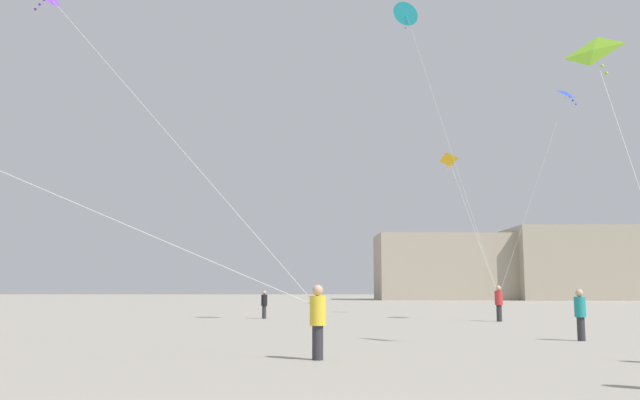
{
  "coord_description": "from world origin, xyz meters",
  "views": [
    {
      "loc": [
        0.55,
        -6.41,
        1.8
      ],
      "look_at": [
        0.0,
        23.23,
        5.74
      ],
      "focal_mm": 36.69,
      "sensor_mm": 36.0,
      "label": 1
    }
  ],
  "objects_px": {
    "person_in_teal": "(580,312)",
    "kite_lime_delta": "(594,54)",
    "building_centre_hall": "(577,264)",
    "person_in_yellow": "(318,319)",
    "building_left_hall": "(450,267)",
    "person_in_black": "(264,303)",
    "person_in_red": "(499,302)",
    "kite_cyan_diamond": "(407,15)",
    "kite_amber_delta": "(450,163)",
    "kite_cobalt_diamond": "(566,95)"
  },
  "relations": [
    {
      "from": "person_in_red",
      "to": "building_centre_hall",
      "type": "distance_m",
      "value": 63.69
    },
    {
      "from": "person_in_teal",
      "to": "person_in_yellow",
      "type": "bearing_deg",
      "value": -36.0
    },
    {
      "from": "person_in_yellow",
      "to": "building_left_hall",
      "type": "distance_m",
      "value": 77.61
    },
    {
      "from": "kite_cyan_diamond",
      "to": "kite_amber_delta",
      "type": "bearing_deg",
      "value": 69.54
    },
    {
      "from": "person_in_teal",
      "to": "person_in_yellow",
      "type": "relative_size",
      "value": 0.93
    },
    {
      "from": "person_in_red",
      "to": "building_left_hall",
      "type": "height_order",
      "value": "building_left_hall"
    },
    {
      "from": "building_left_hall",
      "to": "person_in_red",
      "type": "bearing_deg",
      "value": -97.66
    },
    {
      "from": "building_centre_hall",
      "to": "kite_amber_delta",
      "type": "bearing_deg",
      "value": -117.88
    },
    {
      "from": "kite_amber_delta",
      "to": "person_in_yellow",
      "type": "bearing_deg",
      "value": -107.43
    },
    {
      "from": "person_in_red",
      "to": "building_left_hall",
      "type": "xyz_separation_m",
      "value": [
        7.73,
        57.46,
        3.51
      ]
    },
    {
      "from": "person_in_teal",
      "to": "kite_amber_delta",
      "type": "distance_m",
      "value": 21.98
    },
    {
      "from": "kite_cyan_diamond",
      "to": "kite_amber_delta",
      "type": "relative_size",
      "value": 1.62
    },
    {
      "from": "kite_lime_delta",
      "to": "building_left_hall",
      "type": "relative_size",
      "value": 0.38
    },
    {
      "from": "kite_lime_delta",
      "to": "kite_amber_delta",
      "type": "distance_m",
      "value": 23.86
    },
    {
      "from": "kite_lime_delta",
      "to": "person_in_teal",
      "type": "bearing_deg",
      "value": 81.08
    },
    {
      "from": "person_in_black",
      "to": "kite_lime_delta",
      "type": "xyz_separation_m",
      "value": [
        11.63,
        -18.87,
        7.73
      ]
    },
    {
      "from": "kite_cyan_diamond",
      "to": "person_in_black",
      "type": "bearing_deg",
      "value": 143.76
    },
    {
      "from": "person_in_yellow",
      "to": "kite_cobalt_diamond",
      "type": "bearing_deg",
      "value": 170.92
    },
    {
      "from": "person_in_yellow",
      "to": "kite_amber_delta",
      "type": "bearing_deg",
      "value": -169.77
    },
    {
      "from": "kite_cobalt_diamond",
      "to": "person_in_teal",
      "type": "bearing_deg",
      "value": -109.73
    },
    {
      "from": "person_in_teal",
      "to": "kite_cobalt_diamond",
      "type": "xyz_separation_m",
      "value": [
        3.97,
        11.06,
        10.83
      ]
    },
    {
      "from": "kite_amber_delta",
      "to": "building_left_hall",
      "type": "distance_m",
      "value": 50.74
    },
    {
      "from": "building_left_hall",
      "to": "building_centre_hall",
      "type": "xyz_separation_m",
      "value": [
        18.0,
        0.68,
        0.45
      ]
    },
    {
      "from": "building_left_hall",
      "to": "building_centre_hall",
      "type": "bearing_deg",
      "value": 2.15
    },
    {
      "from": "person_in_yellow",
      "to": "kite_amber_delta",
      "type": "xyz_separation_m",
      "value": [
        8.16,
        25.98,
        8.87
      ]
    },
    {
      "from": "kite_lime_delta",
      "to": "person_in_red",
      "type": "bearing_deg",
      "value": 86.55
    },
    {
      "from": "kite_cyan_diamond",
      "to": "kite_amber_delta",
      "type": "height_order",
      "value": "kite_cyan_diamond"
    },
    {
      "from": "person_in_teal",
      "to": "building_centre_hall",
      "type": "relative_size",
      "value": 0.09
    },
    {
      "from": "person_in_black",
      "to": "building_left_hall",
      "type": "relative_size",
      "value": 0.08
    },
    {
      "from": "person_in_yellow",
      "to": "kite_cyan_diamond",
      "type": "distance_m",
      "value": 21.59
    },
    {
      "from": "building_left_hall",
      "to": "kite_cyan_diamond",
      "type": "bearing_deg",
      "value": -101.81
    },
    {
      "from": "kite_cyan_diamond",
      "to": "building_left_hall",
      "type": "relative_size",
      "value": 0.72
    },
    {
      "from": "kite_amber_delta",
      "to": "kite_cyan_diamond",
      "type": "bearing_deg",
      "value": -110.46
    },
    {
      "from": "kite_lime_delta",
      "to": "building_centre_hall",
      "type": "bearing_deg",
      "value": 70.21
    },
    {
      "from": "person_in_teal",
      "to": "kite_lime_delta",
      "type": "distance_m",
      "value": 8.55
    },
    {
      "from": "person_in_black",
      "to": "kite_cobalt_diamond",
      "type": "height_order",
      "value": "kite_cobalt_diamond"
    },
    {
      "from": "kite_lime_delta",
      "to": "building_left_hall",
      "type": "xyz_separation_m",
      "value": [
        8.7,
        73.53,
        -4.07
      ]
    },
    {
      "from": "person_in_red",
      "to": "kite_cyan_diamond",
      "type": "height_order",
      "value": "kite_cyan_diamond"
    },
    {
      "from": "person_in_teal",
      "to": "person_in_red",
      "type": "height_order",
      "value": "person_in_red"
    },
    {
      "from": "building_left_hall",
      "to": "building_centre_hall",
      "type": "height_order",
      "value": "building_centre_hall"
    },
    {
      "from": "person_in_yellow",
      "to": "person_in_black",
      "type": "bearing_deg",
      "value": -142.85
    },
    {
      "from": "building_left_hall",
      "to": "kite_amber_delta",
      "type": "bearing_deg",
      "value": -99.88
    },
    {
      "from": "kite_lime_delta",
      "to": "building_centre_hall",
      "type": "xyz_separation_m",
      "value": [
        26.7,
        74.21,
        -3.62
      ]
    },
    {
      "from": "person_in_yellow",
      "to": "kite_cobalt_diamond",
      "type": "height_order",
      "value": "kite_cobalt_diamond"
    },
    {
      "from": "person_in_black",
      "to": "building_left_hall",
      "type": "bearing_deg",
      "value": -78.38
    },
    {
      "from": "person_in_red",
      "to": "person_in_yellow",
      "type": "height_order",
      "value": "person_in_red"
    },
    {
      "from": "kite_lime_delta",
      "to": "building_left_hall",
      "type": "distance_m",
      "value": 74.15
    },
    {
      "from": "person_in_red",
      "to": "kite_lime_delta",
      "type": "xyz_separation_m",
      "value": [
        -0.97,
        -16.07,
        7.58
      ]
    },
    {
      "from": "person_in_black",
      "to": "person_in_yellow",
      "type": "height_order",
      "value": "person_in_yellow"
    },
    {
      "from": "kite_lime_delta",
      "to": "kite_cobalt_diamond",
      "type": "bearing_deg",
      "value": 72.9
    }
  ]
}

